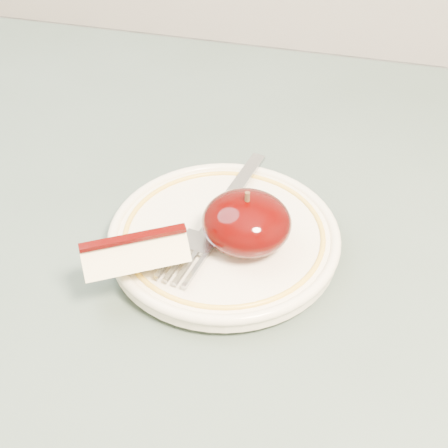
% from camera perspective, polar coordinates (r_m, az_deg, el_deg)
% --- Properties ---
extents(table, '(0.90, 0.90, 0.75)m').
position_cam_1_polar(table, '(0.56, -7.63, -12.88)').
color(table, brown).
rests_on(table, ground).
extents(plate, '(0.19, 0.19, 0.02)m').
position_cam_1_polar(plate, '(0.51, -0.00, -1.17)').
color(plate, beige).
rests_on(plate, table).
extents(apple_half, '(0.07, 0.07, 0.05)m').
position_cam_1_polar(apple_half, '(0.49, 2.08, 0.15)').
color(apple_half, black).
rests_on(apple_half, plate).
extents(apple_wedge, '(0.09, 0.07, 0.04)m').
position_cam_1_polar(apple_wedge, '(0.47, -8.10, -2.88)').
color(apple_wedge, beige).
rests_on(apple_wedge, plate).
extents(fork, '(0.05, 0.18, 0.00)m').
position_cam_1_polar(fork, '(0.52, -0.66, 0.76)').
color(fork, gray).
rests_on(fork, plate).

